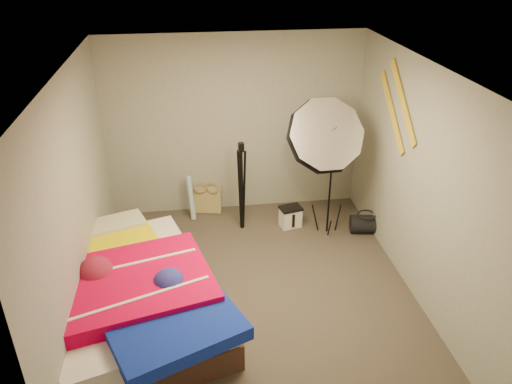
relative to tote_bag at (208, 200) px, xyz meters
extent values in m
plane|color=#4D4339|center=(0.42, -1.90, -0.19)|extent=(4.00, 4.00, 0.00)
plane|color=silver|center=(0.42, -1.90, 2.31)|extent=(4.00, 4.00, 0.00)
plane|color=#9C9E8F|center=(0.42, 0.10, 1.06)|extent=(3.50, 0.00, 3.50)
plane|color=#9C9E8F|center=(0.42, -3.90, 1.06)|extent=(3.50, 0.00, 3.50)
plane|color=#9C9E8F|center=(-1.33, -1.90, 1.06)|extent=(0.00, 4.00, 4.00)
plane|color=#9C9E8F|center=(2.17, -1.90, 1.06)|extent=(0.00, 4.00, 4.00)
cube|color=tan|center=(0.00, 0.00, 0.00)|extent=(0.41, 0.23, 0.39)
cylinder|color=#5AA4C8|center=(-0.24, -0.15, 0.12)|extent=(0.13, 0.19, 0.63)
cube|color=white|center=(1.10, -0.57, -0.06)|extent=(0.31, 0.25, 0.27)
cylinder|color=black|center=(2.07, -0.86, -0.07)|extent=(0.44, 0.31, 0.25)
cube|color=gold|center=(2.15, -1.30, 1.76)|extent=(0.02, 0.91, 0.78)
cube|color=gold|center=(2.15, -1.05, 1.56)|extent=(0.02, 0.91, 0.78)
cube|color=#442821|center=(-0.90, -2.18, -0.05)|extent=(2.15, 2.60, 0.29)
cube|color=silver|center=(-0.90, -2.18, 0.20)|extent=(2.09, 2.54, 0.20)
cube|color=#F1E200|center=(-1.21, -1.74, 0.35)|extent=(1.53, 1.44, 0.16)
cube|color=#D60038|center=(-0.80, -2.32, 0.37)|extent=(1.65, 1.49, 0.18)
cube|color=#112AAA|center=(-0.45, -2.91, 0.33)|extent=(1.38, 1.26, 0.13)
cube|color=pink|center=(-1.18, -1.27, 0.39)|extent=(0.86, 0.59, 0.16)
cylinder|color=black|center=(1.56, -0.77, 0.57)|extent=(0.03, 0.03, 1.52)
cube|color=black|center=(1.56, -0.77, 1.28)|extent=(0.06, 0.06, 0.10)
cone|color=white|center=(1.40, -0.89, 1.24)|extent=(1.15, 0.85, 1.12)
cylinder|color=black|center=(0.44, -0.51, 0.37)|extent=(0.04, 0.04, 1.13)
cube|color=black|center=(0.44, -0.51, 1.00)|extent=(0.08, 0.08, 0.12)
camera|label=1|loc=(-0.19, -6.33, 3.41)|focal=35.00mm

